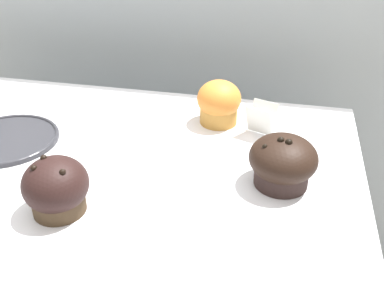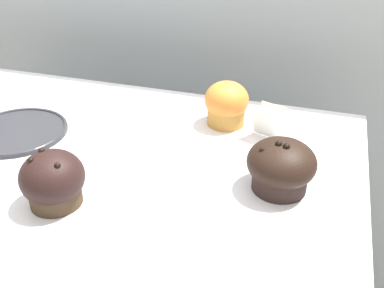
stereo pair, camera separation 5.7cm
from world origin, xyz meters
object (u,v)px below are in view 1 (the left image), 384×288
Objects in this scene: muffin_back_left at (56,188)px; serving_plate at (7,139)px; muffin_front_center at (219,103)px; muffin_back_right at (283,162)px.

serving_plate is at bearing 139.02° from muffin_back_left.
muffin_front_center is 0.40m from serving_plate.
muffin_back_right is 0.57× the size of serving_plate.
muffin_front_center is 0.37m from muffin_back_left.
muffin_back_right is (0.13, -0.18, -0.00)m from muffin_front_center.
muffin_back_left reaches higher than serving_plate.
serving_plate is (-0.37, -0.16, -0.04)m from muffin_front_center.
muffin_back_left is 0.50× the size of serving_plate.
muffin_back_right reaches higher than serving_plate.
muffin_front_center is 0.82× the size of muffin_back_right.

